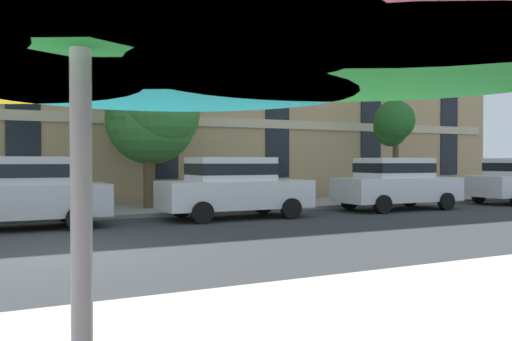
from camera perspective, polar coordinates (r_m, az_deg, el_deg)
name	(u,v)px	position (r m, az deg, el deg)	size (l,w,h in m)	color
ground_plane	(51,251)	(10.73, -20.93, -8.01)	(120.00, 120.00, 0.00)	#2D3033
sidewalk_far	(28,215)	(17.46, -23.08, -4.36)	(56.00, 3.60, 0.12)	gray
sedan_silver	(17,191)	(14.29, -24.08, -1.97)	(4.40, 1.98, 1.78)	#A8AAB2
sedan_white	(234,186)	(15.63, -2.38, -1.63)	(4.40, 1.98, 1.78)	silver
sedan_white_midblock	(396,182)	(18.94, 14.68, -1.20)	(4.40, 1.98, 1.78)	silver
street_tree_middle	(153,113)	(18.34, -10.89, 6.01)	(3.23, 3.34, 4.81)	brown
street_tree_right	(392,125)	(23.07, 14.31, 4.68)	(1.68, 1.97, 4.18)	brown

